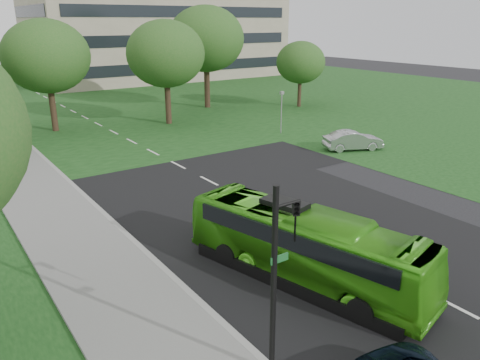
{
  "coord_description": "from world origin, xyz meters",
  "views": [
    {
      "loc": [
        -13.9,
        -13.16,
        9.3
      ],
      "look_at": [
        -1.02,
        5.25,
        1.6
      ],
      "focal_mm": 35.0,
      "sensor_mm": 36.0,
      "label": 1
    }
  ],
  "objects_px": {
    "tree_park_e": "(301,62)",
    "traffic_light": "(279,269)",
    "tree_park_d": "(206,39)",
    "tree_park_c": "(166,54)",
    "bus": "(305,246)",
    "camera_pole": "(281,107)",
    "sedan": "(353,140)",
    "tree_park_b": "(46,56)"
  },
  "relations": [
    {
      "from": "tree_park_e",
      "to": "traffic_light",
      "type": "height_order",
      "value": "tree_park_e"
    },
    {
      "from": "tree_park_d",
      "to": "tree_park_e",
      "type": "relative_size",
      "value": 1.52
    },
    {
      "from": "tree_park_c",
      "to": "traffic_light",
      "type": "height_order",
      "value": "tree_park_c"
    },
    {
      "from": "tree_park_e",
      "to": "bus",
      "type": "height_order",
      "value": "tree_park_e"
    },
    {
      "from": "tree_park_e",
      "to": "camera_pole",
      "type": "xyz_separation_m",
      "value": [
        -10.23,
        -9.09,
        -2.54
      ]
    },
    {
      "from": "tree_park_d",
      "to": "tree_park_b",
      "type": "bearing_deg",
      "value": -171.9
    },
    {
      "from": "tree_park_e",
      "to": "tree_park_b",
      "type": "bearing_deg",
      "value": 173.14
    },
    {
      "from": "tree_park_b",
      "to": "tree_park_e",
      "type": "bearing_deg",
      "value": -6.86
    },
    {
      "from": "tree_park_e",
      "to": "bus",
      "type": "bearing_deg",
      "value": -131.54
    },
    {
      "from": "tree_park_e",
      "to": "tree_park_c",
      "type": "bearing_deg",
      "value": 179.43
    },
    {
      "from": "traffic_light",
      "to": "camera_pole",
      "type": "height_order",
      "value": "traffic_light"
    },
    {
      "from": "tree_park_e",
      "to": "sedan",
      "type": "distance_m",
      "value": 19.25
    },
    {
      "from": "tree_park_c",
      "to": "bus",
      "type": "distance_m",
      "value": 30.02
    },
    {
      "from": "tree_park_b",
      "to": "tree_park_d",
      "type": "bearing_deg",
      "value": 8.1
    },
    {
      "from": "tree_park_c",
      "to": "tree_park_e",
      "type": "height_order",
      "value": "tree_park_c"
    },
    {
      "from": "tree_park_d",
      "to": "tree_park_c",
      "type": "bearing_deg",
      "value": -144.38
    },
    {
      "from": "traffic_light",
      "to": "camera_pole",
      "type": "xyz_separation_m",
      "value": [
        18.73,
        22.36,
        -0.94
      ]
    },
    {
      "from": "tree_park_c",
      "to": "tree_park_e",
      "type": "xyz_separation_m",
      "value": [
        16.29,
        -0.16,
        -1.52
      ]
    },
    {
      "from": "tree_park_b",
      "to": "tree_park_e",
      "type": "distance_m",
      "value": 26.17
    },
    {
      "from": "tree_park_b",
      "to": "sedan",
      "type": "distance_m",
      "value": 26.28
    },
    {
      "from": "tree_park_e",
      "to": "sedan",
      "type": "height_order",
      "value": "tree_park_e"
    },
    {
      "from": "tree_park_d",
      "to": "tree_park_e",
      "type": "bearing_deg",
      "value": -32.48
    },
    {
      "from": "tree_park_b",
      "to": "camera_pole",
      "type": "distance_m",
      "value": 20.31
    },
    {
      "from": "bus",
      "to": "camera_pole",
      "type": "bearing_deg",
      "value": 38.15
    },
    {
      "from": "traffic_light",
      "to": "bus",
      "type": "bearing_deg",
      "value": 63.24
    },
    {
      "from": "camera_pole",
      "to": "sedan",
      "type": "bearing_deg",
      "value": -66.54
    },
    {
      "from": "bus",
      "to": "traffic_light",
      "type": "height_order",
      "value": "traffic_light"
    },
    {
      "from": "tree_park_b",
      "to": "bus",
      "type": "height_order",
      "value": "tree_park_b"
    },
    {
      "from": "bus",
      "to": "camera_pole",
      "type": "height_order",
      "value": "camera_pole"
    },
    {
      "from": "tree_park_b",
      "to": "sedan",
      "type": "xyz_separation_m",
      "value": [
        16.7,
        -19.49,
        -5.68
      ]
    },
    {
      "from": "tree_park_c",
      "to": "tree_park_d",
      "type": "bearing_deg",
      "value": 35.62
    },
    {
      "from": "camera_pole",
      "to": "tree_park_b",
      "type": "bearing_deg",
      "value": 157.83
    },
    {
      "from": "tree_park_d",
      "to": "bus",
      "type": "height_order",
      "value": "tree_park_d"
    },
    {
      "from": "bus",
      "to": "sedan",
      "type": "xyz_separation_m",
      "value": [
        15.69,
        11.77,
        -0.64
      ]
    },
    {
      "from": "tree_park_b",
      "to": "traffic_light",
      "type": "height_order",
      "value": "tree_park_b"
    },
    {
      "from": "tree_park_b",
      "to": "tree_park_d",
      "type": "relative_size",
      "value": 0.87
    },
    {
      "from": "tree_park_d",
      "to": "camera_pole",
      "type": "height_order",
      "value": "tree_park_d"
    },
    {
      "from": "tree_park_d",
      "to": "sedan",
      "type": "xyz_separation_m",
      "value": [
        -0.5,
        -21.93,
        -6.64
      ]
    },
    {
      "from": "tree_park_c",
      "to": "bus",
      "type": "bearing_deg",
      "value": -106.98
    },
    {
      "from": "tree_park_c",
      "to": "traffic_light",
      "type": "bearing_deg",
      "value": -111.84
    },
    {
      "from": "bus",
      "to": "traffic_light",
      "type": "xyz_separation_m",
      "value": [
        -4.03,
        -3.31,
        1.91
      ]
    },
    {
      "from": "traffic_light",
      "to": "sedan",
      "type": "bearing_deg",
      "value": 61.22
    }
  ]
}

